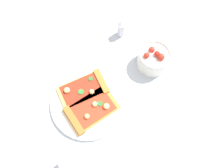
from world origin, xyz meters
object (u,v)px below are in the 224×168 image
pepper_shaker (121,28)px  pizza_slice_near (85,89)px  plate (89,103)px  soda_glass (77,163)px  salad_bowl (154,58)px  pizza_slice_far (90,111)px

pepper_shaker → pizza_slice_near: bearing=61.9°
plate → soda_glass: soda_glass is taller
plate → soda_glass: 0.19m
salad_bowl → plate: bearing=34.2°
plate → pepper_shaker: bearing=-112.0°
soda_glass → salad_bowl: bearing=-125.1°
plate → pepper_shaker: (-0.11, -0.26, 0.03)m
pizza_slice_near → pizza_slice_far: 0.08m
plate → soda_glass: bearing=83.9°
pizza_slice_near → pizza_slice_far: bearing=104.0°
pepper_shaker → soda_glass: bearing=74.3°
soda_glass → plate: bearing=-96.1°
salad_bowl → pepper_shaker: 0.16m
pizza_slice_far → pepper_shaker: (-0.10, -0.29, 0.01)m
pizza_slice_far → soda_glass: size_ratio=1.55×
plate → salad_bowl: (-0.21, -0.14, 0.03)m
pizza_slice_near → salad_bowl: (-0.22, -0.10, 0.02)m
pizza_slice_near → plate: bearing=104.0°
salad_bowl → pizza_slice_far: bearing=40.3°
plate → pepper_shaker: pepper_shaker is taller
pizza_slice_near → salad_bowl: salad_bowl is taller
salad_bowl → soda_glass: soda_glass is taller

